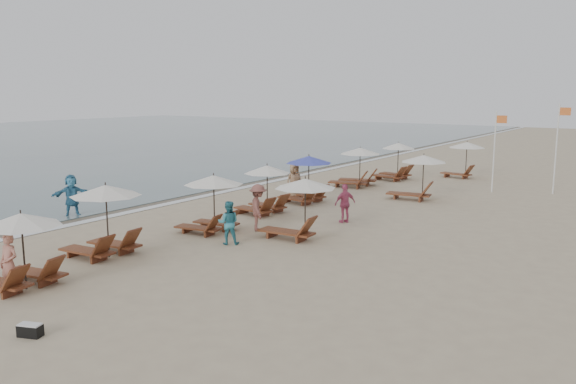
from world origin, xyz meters
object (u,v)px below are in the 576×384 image
Objects in this scene: inland_station_1 at (416,174)px; beachgoer_far_b at (294,181)px; lounger_station_3 at (263,190)px; flag_pole_near at (495,148)px; duffel_bag at (30,330)px; lounger_station_5 at (355,168)px; beachgoer_mid_a at (228,223)px; lounger_station_6 at (394,163)px; beachgoer_near at (9,264)px; lounger_station_4 at (305,179)px; inland_station_0 at (296,204)px; beachgoer_mid_b at (258,208)px; lounger_station_0 at (19,251)px; lounger_station_1 at (103,221)px; lounger_station_2 at (210,202)px; waterline_walker at (72,195)px; beachgoer_far_a at (345,203)px; inland_station_2 at (463,155)px.

inland_station_1 is 6.04m from beachgoer_far_b.
flag_pole_near reaches higher than lounger_station_3.
lounger_station_3 is at bearing 105.02° from duffel_bag.
lounger_station_3 is 8.92m from lounger_station_5.
beachgoer_mid_a is (2.13, -4.89, -0.26)m from lounger_station_3.
lounger_station_6 is 24.58m from beachgoer_near.
lounger_station_4 is 1.66× the size of beachgoer_mid_a.
lounger_station_6 is 6.51m from flag_pole_near.
lounger_station_5 is at bearing 22.55° from beachgoer_far_b.
lounger_station_5 is 1.00× the size of inland_station_0.
inland_station_0 is at bearing -72.08° from lounger_station_5.
inland_station_1 reaches higher than beachgoer_mid_b.
lounger_station_3 is at bearing 91.98° from lounger_station_0.
lounger_station_4 is at bearing 87.90° from lounger_station_1.
beachgoer_mid_b is (-1.92, 0.25, -0.41)m from inland_station_0.
lounger_station_4 is 5.72m from lounger_station_5.
inland_station_0 is 1.71× the size of beachgoer_near.
lounger_station_2 reaches higher than waterline_walker.
lounger_station_2 is 1.39× the size of beachgoer_far_b.
beachgoer_far_a is at bearing -93.87° from inland_station_1.
lounger_station_3 is 1.52× the size of beachgoer_far_a.
beachgoer_mid_b is 8.63m from waterline_walker.
waterline_walker reaches higher than beachgoer_near.
inland_station_0 reaches higher than beachgoer_near.
lounger_station_0 is 1.61× the size of beachgoer_mid_a.
lounger_station_1 is at bearing 101.79° from lounger_station_0.
beachgoer_mid_b is 1.01× the size of waterline_walker.
inland_station_1 is at bearing -134.47° from beachgoer_mid_a.
beachgoer_far_a is at bearing -89.81° from inland_station_2.
duffel_bag is at bearing -90.63° from inland_station_0.
flag_pole_near is at bearing 58.80° from lounger_station_3.
inland_station_2 is at bearing -47.09° from beachgoer_mid_b.
flag_pole_near is (6.85, 11.31, 1.35)m from lounger_station_3.
inland_station_2 is (-0.49, 8.70, 0.13)m from inland_station_1.
inland_station_0 is 4.81× the size of duffel_bag.
inland_station_2 is 29.02m from duffel_bag.
lounger_station_3 is 1.36× the size of waterline_walker.
waterline_walker is at bearing -33.21° from beachgoer_mid_a.
beachgoer_far_a is (0.05, -15.18, -0.62)m from inland_station_2.
flag_pole_near is at bearing 18.94° from lounger_station_5.
duffel_bag is at bearing -91.99° from inland_station_1.
inland_station_2 is 1.64× the size of beachgoer_far_a.
lounger_station_2 is at bearing 90.03° from lounger_station_0.
lounger_station_3 is 0.92× the size of inland_station_2.
lounger_station_2 is 7.10m from lounger_station_4.
lounger_station_4 is at bearing -110.18° from beachgoer_mid_a.
beachgoer_near is at bearing -87.12° from lounger_station_3.
lounger_station_0 is at bearing -110.82° from inland_station_0.
beachgoer_mid_b is at bearing 69.67° from lounger_station_1.
lounger_station_6 is 1.39× the size of beachgoer_far_b.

